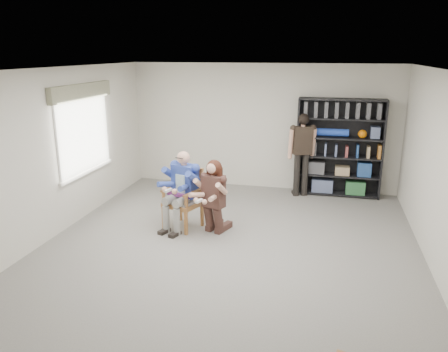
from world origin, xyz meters
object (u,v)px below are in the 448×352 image
(kneeling_woman, at_px, (213,198))
(armchair, at_px, (183,199))
(bookshelf, at_px, (339,148))
(seated_man, at_px, (182,190))
(standing_man, at_px, (302,156))

(kneeling_woman, bearing_deg, armchair, -172.11)
(kneeling_woman, height_order, bookshelf, bookshelf)
(seated_man, distance_m, bookshelf, 3.71)
(seated_man, distance_m, standing_man, 3.00)
(standing_man, bearing_deg, armchair, -149.40)
(armchair, bearing_deg, kneeling_woman, 7.89)
(seated_man, distance_m, kneeling_woman, 0.60)
(armchair, relative_size, kneeling_woman, 0.84)
(bookshelf, relative_size, standing_man, 1.17)
(armchair, xyz_separation_m, standing_man, (1.92, 2.30, 0.36))
(seated_man, height_order, kneeling_woman, seated_man)
(armchair, height_order, seated_man, seated_man)
(armchair, height_order, standing_man, standing_man)
(armchair, xyz_separation_m, seated_man, (0.00, 0.00, 0.16))
(kneeling_woman, distance_m, standing_man, 2.78)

